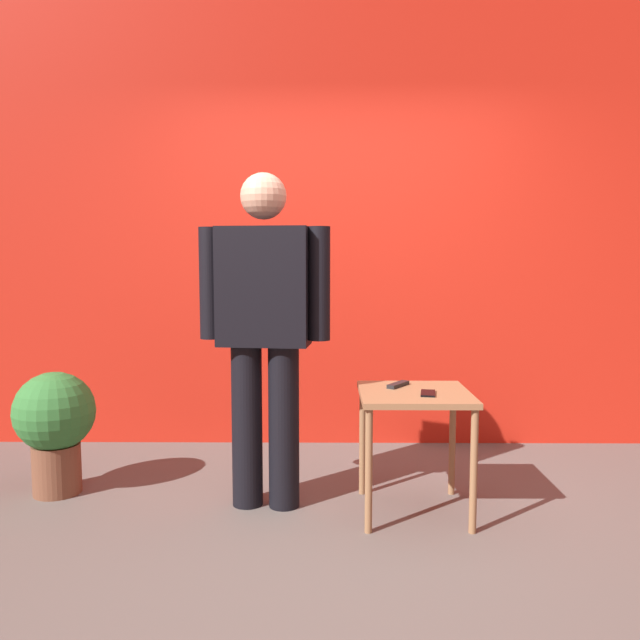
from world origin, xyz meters
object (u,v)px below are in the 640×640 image
(side_table, at_px, (414,410))
(tv_remote, at_px, (398,385))
(potted_plant, at_px, (55,422))
(standing_person, at_px, (265,323))
(cell_phone, at_px, (428,393))

(side_table, height_order, tv_remote, tv_remote)
(side_table, xyz_separation_m, potted_plant, (-1.96, 0.24, -0.13))
(tv_remote, bearing_deg, potted_plant, -148.37)
(standing_person, xyz_separation_m, tv_remote, (0.70, 0.04, -0.33))
(side_table, distance_m, potted_plant, 1.98)
(standing_person, bearing_deg, tv_remote, 3.05)
(standing_person, distance_m, side_table, 0.89)
(cell_phone, xyz_separation_m, potted_plant, (-2.02, 0.31, -0.23))
(standing_person, relative_size, cell_phone, 12.13)
(potted_plant, bearing_deg, cell_phone, -8.83)
(standing_person, relative_size, side_table, 2.74)
(cell_phone, height_order, tv_remote, tv_remote)
(standing_person, xyz_separation_m, side_table, (0.77, -0.08, -0.44))
(side_table, height_order, potted_plant, potted_plant)
(potted_plant, bearing_deg, side_table, -7.09)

